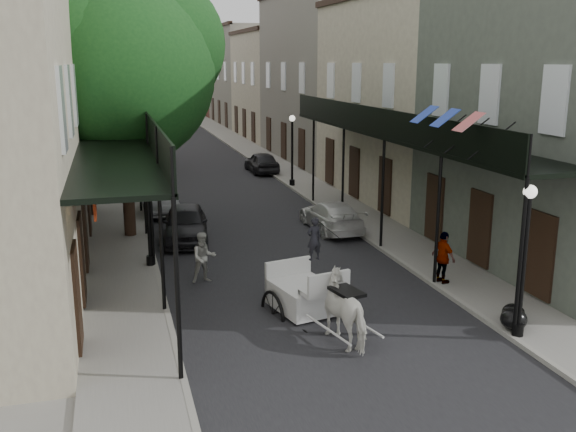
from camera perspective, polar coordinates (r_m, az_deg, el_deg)
ground at (r=16.65m, az=3.77°, el=-9.73°), size 140.00×140.00×0.00m
road at (r=35.40m, az=-6.93°, el=2.81°), size 8.00×90.00×0.01m
sidewalk_left at (r=35.02m, az=-15.05°, el=2.41°), size 2.20×90.00×0.12m
sidewalk_right at (r=36.45m, az=0.87°, el=3.31°), size 2.20×90.00×0.12m
building_row_left at (r=44.56m, az=-20.37°, el=11.08°), size 5.00×80.00×10.50m
building_row_right at (r=46.49m, az=1.70°, el=11.97°), size 5.00×80.00×10.50m
gallery_left at (r=21.54m, az=-14.62°, el=6.42°), size 2.20×18.05×4.88m
gallery_right at (r=23.70m, az=9.37°, el=7.30°), size 2.20×18.05×4.88m
tree_near at (r=24.60m, az=-13.72°, el=13.01°), size 7.31×6.80×9.63m
tree_far at (r=38.60m, az=-14.54°, el=12.09°), size 6.45×6.00×8.61m
lamppost_right_near at (r=16.11m, az=20.25°, el=-3.62°), size 0.32×0.32×3.71m
lamppost_left at (r=20.93m, az=-12.35°, el=0.78°), size 0.32×0.32×3.71m
lamppost_right_far at (r=33.99m, az=0.37°, el=5.95°), size 0.32×0.32×3.71m
horse at (r=15.50m, az=5.42°, el=-8.28°), size 1.30×2.10×1.65m
carriage at (r=17.47m, az=0.75°, el=-4.79°), size 2.01×2.67×2.76m
pedestrian_walking at (r=19.65m, az=-7.50°, el=-3.68°), size 0.81×0.66×1.57m
pedestrian_sidewalk_left at (r=34.67m, az=-16.22°, el=3.57°), size 1.00×0.63×1.48m
pedestrian_sidewalk_right at (r=19.62m, az=13.64°, el=-3.61°), size 0.60×0.99×1.58m
car_left_near at (r=24.27m, az=-9.09°, el=-0.64°), size 2.09×4.16×1.36m
car_left_mid at (r=29.09m, az=-11.29°, el=1.57°), size 1.37×3.92×1.29m
car_left_far at (r=44.66m, az=-12.19°, el=5.70°), size 2.62×4.94×1.32m
car_right_near at (r=25.54m, az=3.87°, el=0.01°), size 1.72×4.09×1.18m
car_right_far at (r=38.83m, az=-2.35°, el=4.80°), size 1.58×3.76×1.27m
trash_bags at (r=17.15m, az=19.41°, el=-8.43°), size 0.91×1.06×0.55m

